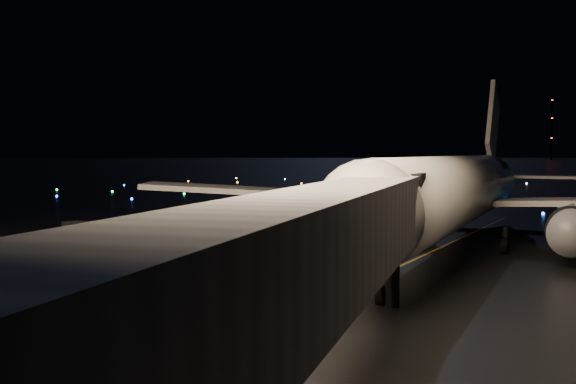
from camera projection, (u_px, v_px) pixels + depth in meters
The scene contains 15 objects.
lane_centre at pixel (397, 268), 47.39m from camera, with size 0.25×80.00×0.02m, color gold.
airliner at pixel (459, 152), 57.02m from camera, with size 53.68×50.99×15.21m, color silver, non-canonical shape.
pushback_tug at pixel (202, 323), 28.17m from camera, with size 3.98×2.08×1.89m, color silver.
belt_loader at pixel (226, 263), 40.01m from camera, with size 6.10×1.66×2.96m, color silver, non-canonical shape.
crew_c at pixel (89, 238), 56.21m from camera, with size 1.10×0.46×1.88m, color orange.
safety_cone_0 at pixel (330, 251), 53.81m from camera, with size 0.46×0.46×0.53m, color #EB5D08.
safety_cone_1 at pixel (334, 245), 57.23m from camera, with size 0.41×0.41×0.47m, color #EB5D08.
safety_cone_2 at pixel (302, 240), 60.39m from camera, with size 0.40×0.40×0.45m, color #EB5D08.
safety_cone_3 at pixel (189, 227), 71.69m from camera, with size 0.40×0.40×0.45m, color #EB5D08.
radio_mast at pixel (552, 128), 725.71m from camera, with size 1.80×1.80×64.00m, color black.
taxiway_lights at pixel (487, 192), 134.06m from camera, with size 164.00×92.00×0.36m, color black, non-canonical shape.
baggage_cart_0 at pixel (59, 240), 55.97m from camera, with size 1.90×1.33×1.61m, color gray.
baggage_cart_1 at pixel (113, 236), 58.82m from camera, with size 1.80×1.26×1.53m, color gray.
baggage_cart_2 at pixel (119, 233), 60.73m from camera, with size 1.89×1.32×1.61m, color gray.
baggage_cart_3 at pixel (78, 233), 59.81m from camera, with size 2.19×1.53×1.86m, color gray.
Camera 1 is at (26.57, -30.30, 7.60)m, focal length 45.00 mm.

